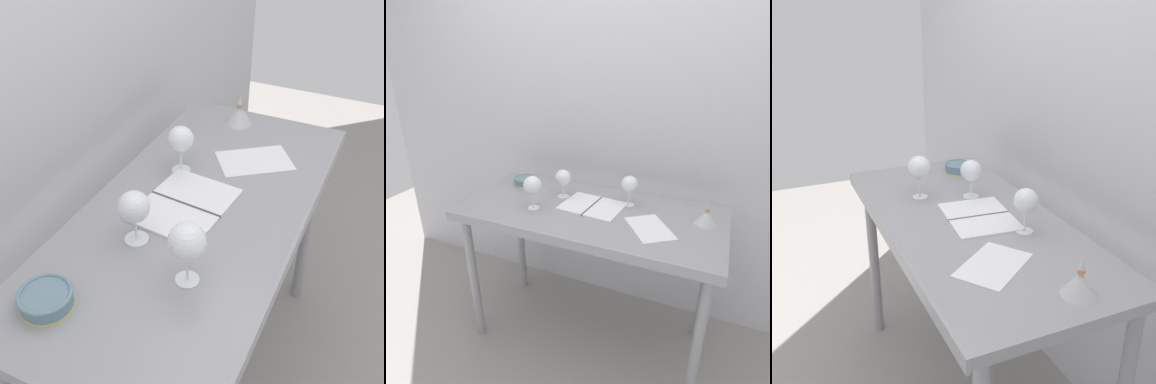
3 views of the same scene
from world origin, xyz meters
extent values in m
plane|color=gray|center=(0.00, 0.00, 0.00)|extent=(6.00, 6.00, 0.00)
cube|color=silver|center=(0.00, 0.49, 1.30)|extent=(3.80, 0.04, 2.60)
cube|color=gray|center=(0.00, 0.00, 0.88)|extent=(1.40, 0.64, 0.04)
cube|color=gray|center=(0.00, -0.33, 0.88)|extent=(1.40, 0.01, 0.05)
cylinder|color=gray|center=(-0.64, -0.26, 0.43)|extent=(0.05, 0.05, 0.86)
cylinder|color=gray|center=(0.64, -0.26, 0.43)|extent=(0.05, 0.05, 0.86)
cylinder|color=gray|center=(-0.64, 0.26, 0.43)|extent=(0.05, 0.05, 0.86)
cylinder|color=gray|center=(0.64, 0.26, 0.43)|extent=(0.05, 0.05, 0.86)
cylinder|color=white|center=(-0.20, 0.09, 0.90)|extent=(0.07, 0.07, 0.00)
cylinder|color=white|center=(-0.20, 0.09, 0.94)|extent=(0.01, 0.01, 0.08)
sphere|color=white|center=(-0.20, 0.09, 1.02)|extent=(0.09, 0.09, 0.09)
cylinder|color=maroon|center=(-0.20, 0.09, 1.00)|extent=(0.06, 0.06, 0.03)
cylinder|color=white|center=(-0.28, -0.11, 0.90)|extent=(0.06, 0.06, 0.00)
cylinder|color=white|center=(-0.28, -0.11, 0.95)|extent=(0.01, 0.01, 0.09)
sphere|color=white|center=(-0.28, -0.11, 1.04)|extent=(0.10, 0.10, 0.10)
cylinder|color=maroon|center=(-0.28, -0.11, 1.02)|extent=(0.07, 0.07, 0.02)
cylinder|color=white|center=(0.18, 0.13, 0.90)|extent=(0.07, 0.07, 0.00)
cylinder|color=white|center=(0.18, 0.13, 0.95)|extent=(0.01, 0.01, 0.08)
sphere|color=white|center=(0.18, 0.13, 1.03)|extent=(0.09, 0.09, 0.09)
cylinder|color=maroon|center=(0.18, 0.13, 1.01)|extent=(0.06, 0.06, 0.02)
cube|color=white|center=(-0.08, 0.04, 0.90)|extent=(0.18, 0.26, 0.01)
cube|color=white|center=(0.08, 0.03, 0.90)|extent=(0.18, 0.26, 0.01)
cube|color=#3F3F47|center=(0.00, 0.03, 0.90)|extent=(0.03, 0.25, 0.01)
cube|color=white|center=(0.34, -0.08, 0.90)|extent=(0.29, 0.31, 0.00)
cylinder|color=#DBCC66|center=(-0.51, 0.17, 0.90)|extent=(0.14, 0.14, 0.01)
cylinder|color=slate|center=(-0.51, 0.17, 0.92)|extent=(0.13, 0.13, 0.04)
torus|color=slate|center=(-0.51, 0.17, 0.94)|extent=(0.14, 0.14, 0.01)
cone|color=#BBBBBB|center=(0.58, 0.08, 0.94)|extent=(0.11, 0.11, 0.07)
cylinder|color=#C17F4C|center=(0.58, 0.08, 0.98)|extent=(0.02, 0.02, 0.01)
cone|color=#BBBBBB|center=(0.58, 0.08, 1.00)|extent=(0.02, 0.02, 0.04)
camera|label=1|loc=(-1.09, -0.51, 1.84)|focal=45.80mm
camera|label=2|loc=(0.59, -1.52, 1.72)|focal=31.64mm
camera|label=3|loc=(1.51, -0.70, 1.70)|focal=44.53mm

